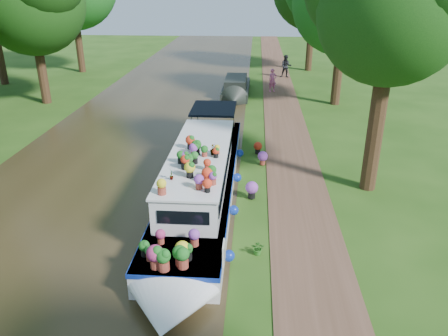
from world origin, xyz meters
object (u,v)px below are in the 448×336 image
plant_boat (200,180)px  pedestrian_pink (273,80)px  second_boat (236,88)px  pedestrian_dark (286,66)px

plant_boat → pedestrian_pink: size_ratio=8.68×
plant_boat → second_boat: 15.46m
second_boat → pedestrian_pink: bearing=23.7°
plant_boat → pedestrian_pink: 16.77m
second_boat → pedestrian_pink: 2.70m
plant_boat → second_boat: (0.50, 15.45, -0.37)m
plant_boat → pedestrian_dark: (4.15, 21.35, 0.04)m
second_boat → pedestrian_dark: 6.95m
pedestrian_pink → pedestrian_dark: bearing=51.2°
plant_boat → pedestrian_dark: bearing=79.0°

